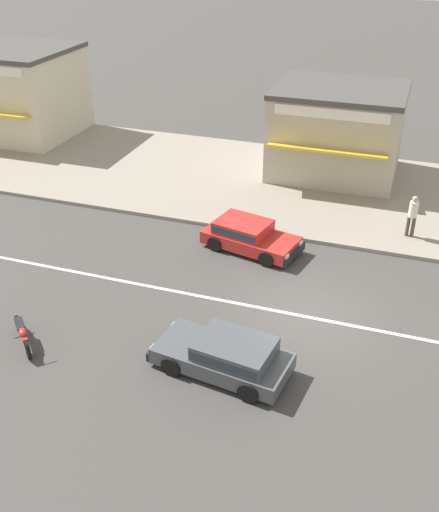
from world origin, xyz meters
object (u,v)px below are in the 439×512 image
hatchback_dark_grey_0 (227,354)px  shopfront_mid_block (15,91)px  hatchback_red_2 (248,235)px  motorcycle_0 (22,333)px  shopfront_corner_warung (337,131)px  pedestrian_near_clock (413,213)px

hatchback_dark_grey_0 → shopfront_mid_block: bearing=138.6°
hatchback_red_2 → shopfront_mid_block: 18.39m
motorcycle_0 → shopfront_corner_warung: bearing=68.0°
hatchback_red_2 → shopfront_mid_block: shopfront_mid_block is taller
hatchback_red_2 → shopfront_corner_warung: size_ratio=0.66×
motorcycle_0 → shopfront_mid_block: (-11.47, 16.37, 2.09)m
pedestrian_near_clock → hatchback_red_2: bearing=-154.5°
motorcycle_0 → shopfront_corner_warung: 17.56m
motorcycle_0 → pedestrian_near_clock: (10.48, 10.56, 0.72)m
pedestrian_near_clock → shopfront_mid_block: (-21.95, 5.81, 1.37)m
hatchback_dark_grey_0 → motorcycle_0: bearing=-172.2°
hatchback_dark_grey_0 → hatchback_red_2: size_ratio=1.04×
hatchback_red_2 → shopfront_mid_block: bearing=152.0°
hatchback_dark_grey_0 → hatchback_red_2: 7.10m
hatchback_red_2 → pedestrian_near_clock: (5.80, 2.77, 0.56)m
shopfront_corner_warung → shopfront_mid_block: bearing=179.5°
shopfront_mid_block → shopfront_corner_warung: bearing=-0.5°
pedestrian_near_clock → shopfront_corner_warung: size_ratio=0.29×
hatchback_dark_grey_0 → shopfront_corner_warung: shopfront_corner_warung is taller
hatchback_red_2 → pedestrian_near_clock: size_ratio=2.31×
pedestrian_near_clock → shopfront_corner_warung: (-3.95, 5.64, 1.08)m
shopfront_corner_warung → shopfront_mid_block: shopfront_mid_block is taller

